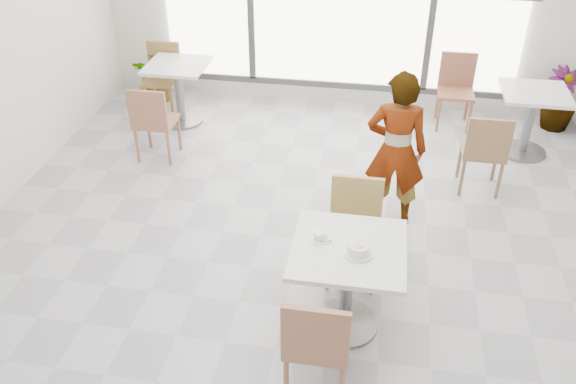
% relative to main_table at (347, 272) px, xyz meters
% --- Properties ---
extents(floor, '(7.00, 7.00, 0.00)m').
position_rel_main_table_xyz_m(floor, '(-0.47, 0.55, -0.52)').
color(floor, '#9E9EA5').
rests_on(floor, ground).
extents(main_table, '(0.80, 0.80, 0.75)m').
position_rel_main_table_xyz_m(main_table, '(0.00, 0.00, 0.00)').
color(main_table, silver).
rests_on(main_table, ground).
extents(chair_near, '(0.42, 0.42, 0.87)m').
position_rel_main_table_xyz_m(chair_near, '(-0.13, -0.66, -0.02)').
color(chair_near, '#8D5E45').
rests_on(chair_near, ground).
extents(chair_far, '(0.42, 0.42, 0.87)m').
position_rel_main_table_xyz_m(chair_far, '(0.01, 0.64, -0.02)').
color(chair_far, '#A18447').
rests_on(chair_far, ground).
extents(oatmeal_bowl, '(0.21, 0.21, 0.09)m').
position_rel_main_table_xyz_m(oatmeal_bowl, '(0.07, -0.06, 0.27)').
color(oatmeal_bowl, silver).
rests_on(oatmeal_bowl, main_table).
extents(coffee_cup, '(0.16, 0.13, 0.07)m').
position_rel_main_table_xyz_m(coffee_cup, '(-0.21, 0.05, 0.26)').
color(coffee_cup, silver).
rests_on(coffee_cup, main_table).
extents(person, '(0.55, 0.36, 1.50)m').
position_rel_main_table_xyz_m(person, '(0.30, 1.46, 0.23)').
color(person, black).
rests_on(person, ground).
extents(bg_table_left, '(0.70, 0.70, 0.75)m').
position_rel_main_table_xyz_m(bg_table_left, '(-2.31, 3.15, -0.04)').
color(bg_table_left, silver).
rests_on(bg_table_left, ground).
extents(bg_table_right, '(0.70, 0.70, 0.75)m').
position_rel_main_table_xyz_m(bg_table_right, '(1.76, 3.03, -0.04)').
color(bg_table_right, silver).
rests_on(bg_table_right, ground).
extents(bg_chair_left_near, '(0.42, 0.42, 0.87)m').
position_rel_main_table_xyz_m(bg_chair_left_near, '(-2.28, 2.18, -0.02)').
color(bg_chair_left_near, '#965E45').
rests_on(bg_chair_left_near, ground).
extents(bg_chair_left_far, '(0.42, 0.42, 0.87)m').
position_rel_main_table_xyz_m(bg_chair_left_far, '(-2.62, 3.45, -0.02)').
color(bg_chair_left_far, olive).
rests_on(bg_chair_left_far, ground).
extents(bg_chair_right_near, '(0.42, 0.42, 0.87)m').
position_rel_main_table_xyz_m(bg_chair_right_near, '(1.17, 2.10, -0.02)').
color(bg_chair_right_near, brown).
rests_on(bg_chair_right_near, ground).
extents(bg_chair_right_far, '(0.42, 0.42, 0.87)m').
position_rel_main_table_xyz_m(bg_chair_right_far, '(0.99, 3.67, -0.02)').
color(bg_chair_right_far, brown).
rests_on(bg_chair_right_far, ground).
extents(plant_left, '(0.68, 0.61, 0.70)m').
position_rel_main_table_xyz_m(plant_left, '(-2.78, 3.75, -0.17)').
color(plant_left, '#4A783F').
rests_on(plant_left, ground).
extents(plant_right, '(0.55, 0.55, 0.75)m').
position_rel_main_table_xyz_m(plant_right, '(2.23, 3.75, -0.15)').
color(plant_right, '#498037').
rests_on(plant_right, ground).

